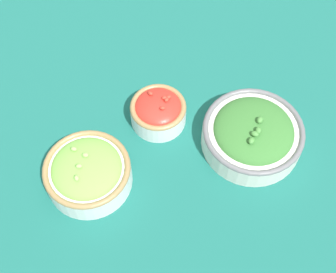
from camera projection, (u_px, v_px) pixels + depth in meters
ground_plane at (168, 144)px, 0.98m from camera, size 3.00×3.00×0.00m
bowl_cherry_tomatoes at (158, 111)px, 0.98m from camera, size 0.12×0.12×0.07m
bowl_broccoli at (253, 134)px, 0.95m from camera, size 0.21×0.21×0.08m
bowl_lettuce at (88, 172)px, 0.90m from camera, size 0.17×0.17×0.08m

